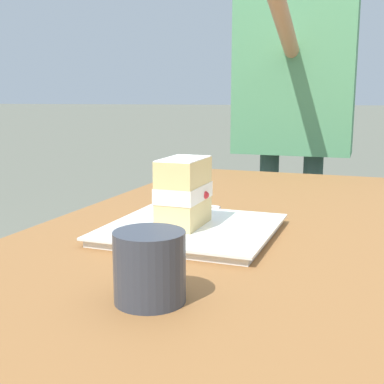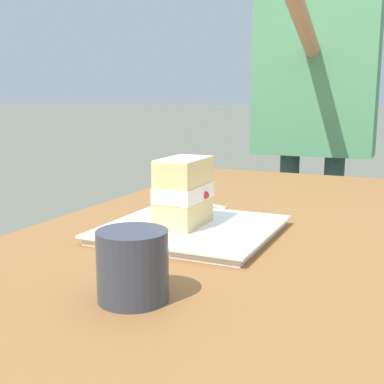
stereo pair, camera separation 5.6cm
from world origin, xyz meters
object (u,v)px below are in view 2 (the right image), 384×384
(patio_table, at_px, (303,304))
(dessert_fork, at_px, (190,202))
(cake_slice, at_px, (184,192))
(coffee_cup, at_px, (133,264))
(diner_person, at_px, (315,84))
(dessert_plate, at_px, (192,229))

(patio_table, height_order, dessert_fork, dessert_fork)
(cake_slice, height_order, coffee_cup, cake_slice)
(coffee_cup, bearing_deg, patio_table, -25.47)
(patio_table, bearing_deg, cake_slice, 92.89)
(patio_table, bearing_deg, dessert_fork, 53.79)
(patio_table, height_order, cake_slice, cake_slice)
(patio_table, height_order, diner_person, diner_person)
(cake_slice, bearing_deg, coffee_cup, -166.33)
(patio_table, distance_m, dessert_fork, 0.38)
(dessert_plate, bearing_deg, dessert_fork, 25.32)
(cake_slice, xyz_separation_m, dessert_fork, (0.23, 0.09, -0.07))
(coffee_cup, distance_m, diner_person, 1.41)
(dessert_plate, distance_m, diner_person, 1.14)
(dessert_fork, bearing_deg, coffee_cup, -162.44)
(coffee_cup, bearing_deg, dessert_plate, 10.92)
(dessert_fork, height_order, diner_person, diner_person)
(dessert_fork, bearing_deg, dessert_plate, -154.68)
(cake_slice, height_order, dessert_fork, cake_slice)
(patio_table, relative_size, coffee_cup, 18.77)
(dessert_fork, height_order, coffee_cup, coffee_cup)
(diner_person, bearing_deg, dessert_plate, -179.18)
(dessert_plate, distance_m, cake_slice, 0.07)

